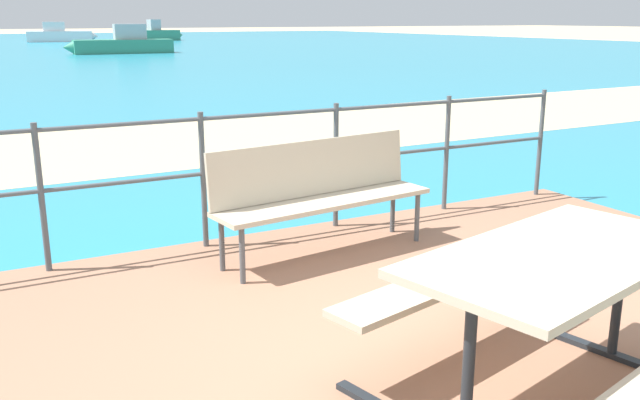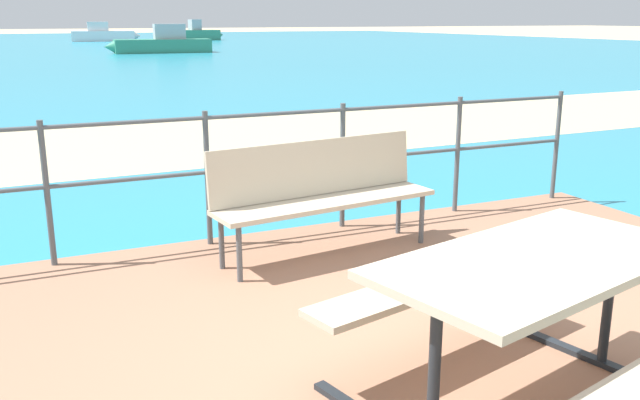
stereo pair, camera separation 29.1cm
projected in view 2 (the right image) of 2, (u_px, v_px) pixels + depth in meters
ground_plane at (447, 376)px, 3.61m from camera, size 240.00×240.00×0.00m
patio_paving at (447, 371)px, 3.60m from camera, size 6.40×5.20×0.06m
sea_water at (42, 50)px, 38.85m from camera, size 90.00×90.00×0.01m
beach_strip at (156, 142)px, 10.33m from camera, size 54.09×5.58×0.01m
picnic_table at (536, 294)px, 3.06m from camera, size 1.85×1.81×0.75m
park_bench at (321, 187)px, 5.21m from camera, size 1.81×0.64×0.86m
railing_fence at (278, 156)px, 5.59m from camera, size 5.94×0.04×1.07m
boat_near at (162, 44)px, 36.02m from camera, size 5.49×1.67×1.48m
boat_mid at (104, 35)px, 53.48m from camera, size 5.24×1.61×1.48m
boat_far at (199, 34)px, 55.71m from camera, size 3.93×1.75×1.65m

